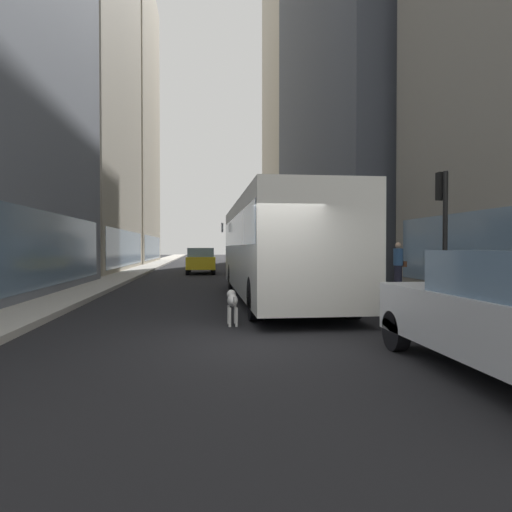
{
  "coord_description": "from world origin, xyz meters",
  "views": [
    {
      "loc": [
        -1.12,
        -8.01,
        1.66
      ],
      "look_at": [
        0.48,
        5.48,
        1.4
      ],
      "focal_mm": 32.1,
      "sensor_mm": 36.0,
      "label": 1
    }
  ],
  "objects_px": {
    "transit_bus": "(275,244)",
    "box_truck": "(241,247)",
    "pedestrian_with_handbag": "(398,265)",
    "traffic_light_near": "(443,216)",
    "car_yellow_taxi": "(201,260)",
    "dalmatian_dog": "(232,301)",
    "car_blue_hatchback": "(259,259)"
  },
  "relations": [
    {
      "from": "car_blue_hatchback",
      "to": "dalmatian_dog",
      "type": "relative_size",
      "value": 4.36
    },
    {
      "from": "dalmatian_dog",
      "to": "car_blue_hatchback",
      "type": "bearing_deg",
      "value": 81.43
    },
    {
      "from": "dalmatian_dog",
      "to": "transit_bus",
      "type": "bearing_deg",
      "value": 70.04
    },
    {
      "from": "car_blue_hatchback",
      "to": "traffic_light_near",
      "type": "distance_m",
      "value": 20.83
    },
    {
      "from": "car_blue_hatchback",
      "to": "box_truck",
      "type": "xyz_separation_m",
      "value": [
        0.0,
        15.04,
        0.85
      ]
    },
    {
      "from": "box_truck",
      "to": "dalmatian_dog",
      "type": "relative_size",
      "value": 7.79
    },
    {
      "from": "car_yellow_taxi",
      "to": "box_truck",
      "type": "distance_m",
      "value": 17.8
    },
    {
      "from": "car_yellow_taxi",
      "to": "box_truck",
      "type": "height_order",
      "value": "box_truck"
    },
    {
      "from": "car_yellow_taxi",
      "to": "dalmatian_dog",
      "type": "bearing_deg",
      "value": -87.86
    },
    {
      "from": "car_blue_hatchback",
      "to": "car_yellow_taxi",
      "type": "height_order",
      "value": "same"
    },
    {
      "from": "dalmatian_dog",
      "to": "traffic_light_near",
      "type": "bearing_deg",
      "value": 11.28
    },
    {
      "from": "transit_bus",
      "to": "car_blue_hatchback",
      "type": "xyz_separation_m",
      "value": [
        1.6,
        17.12,
        -0.96
      ]
    },
    {
      "from": "transit_bus",
      "to": "box_truck",
      "type": "height_order",
      "value": "same"
    },
    {
      "from": "car_yellow_taxi",
      "to": "dalmatian_dog",
      "type": "xyz_separation_m",
      "value": [
        0.73,
        -19.45,
        -0.31
      ]
    },
    {
      "from": "box_truck",
      "to": "dalmatian_dog",
      "type": "bearing_deg",
      "value": -95.09
    },
    {
      "from": "transit_bus",
      "to": "traffic_light_near",
      "type": "relative_size",
      "value": 3.39
    },
    {
      "from": "pedestrian_with_handbag",
      "to": "traffic_light_near",
      "type": "height_order",
      "value": "traffic_light_near"
    },
    {
      "from": "car_yellow_taxi",
      "to": "transit_bus",
      "type": "bearing_deg",
      "value": -80.82
    },
    {
      "from": "box_truck",
      "to": "car_yellow_taxi",
      "type": "bearing_deg",
      "value": -103.0
    },
    {
      "from": "box_truck",
      "to": "traffic_light_near",
      "type": "bearing_deg",
      "value": -86.63
    },
    {
      "from": "transit_bus",
      "to": "pedestrian_with_handbag",
      "type": "bearing_deg",
      "value": 17.31
    },
    {
      "from": "traffic_light_near",
      "to": "transit_bus",
      "type": "bearing_deg",
      "value": 136.31
    },
    {
      "from": "box_truck",
      "to": "traffic_light_near",
      "type": "height_order",
      "value": "traffic_light_near"
    },
    {
      "from": "car_blue_hatchback",
      "to": "car_yellow_taxi",
      "type": "distance_m",
      "value": 4.6
    },
    {
      "from": "pedestrian_with_handbag",
      "to": "traffic_light_near",
      "type": "distance_m",
      "value": 5.33
    },
    {
      "from": "pedestrian_with_handbag",
      "to": "car_blue_hatchback",
      "type": "bearing_deg",
      "value": 101.46
    },
    {
      "from": "transit_bus",
      "to": "car_blue_hatchback",
      "type": "bearing_deg",
      "value": 84.66
    },
    {
      "from": "transit_bus",
      "to": "car_yellow_taxi",
      "type": "distance_m",
      "value": 15.07
    },
    {
      "from": "dalmatian_dog",
      "to": "pedestrian_with_handbag",
      "type": "bearing_deg",
      "value": 43.4
    },
    {
      "from": "box_truck",
      "to": "traffic_light_near",
      "type": "relative_size",
      "value": 2.21
    },
    {
      "from": "pedestrian_with_handbag",
      "to": "car_yellow_taxi",
      "type": "bearing_deg",
      "value": 118.22
    },
    {
      "from": "dalmatian_dog",
      "to": "box_truck",
      "type": "bearing_deg",
      "value": 84.91
    }
  ]
}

